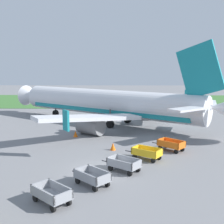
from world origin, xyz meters
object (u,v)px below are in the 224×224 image
object	(u,v)px
airplane	(111,104)
baggage_cart_second_in_row	(92,177)
baggage_cart_third_in_row	(124,164)
baggage_cart_fourth_in_row	(147,153)
baggage_cart_nearest	(51,194)
traffic_cone_near_plane	(75,134)
traffic_cone_mid_apron	(113,146)
baggage_cart_far_end	(171,145)

from	to	relation	value
airplane	baggage_cart_second_in_row	bearing A→B (deg)	-92.10
baggage_cart_third_in_row	baggage_cart_fourth_in_row	xyz separation A→B (m)	(2.11, 3.05, 0.00)
baggage_cart_second_in_row	baggage_cart_fourth_in_row	world-z (taller)	same
baggage_cart_nearest	baggage_cart_fourth_in_row	bearing A→B (deg)	52.42
traffic_cone_near_plane	traffic_cone_mid_apron	distance (m)	7.11
baggage_cart_third_in_row	baggage_cart_far_end	xyz separation A→B (m)	(4.80, 5.88, 0.00)
baggage_cart_far_end	traffic_cone_mid_apron	bearing A→B (deg)	179.00
traffic_cone_mid_apron	baggage_cart_fourth_in_row	bearing A→B (deg)	-43.60
baggage_cart_fourth_in_row	traffic_cone_near_plane	world-z (taller)	baggage_cart_fourth_in_row
airplane	traffic_cone_mid_apron	size ratio (longest dim) A/B	44.32
airplane	baggage_cart_second_in_row	xyz separation A→B (m)	(-0.81, -21.96, -2.45)
baggage_cart_far_end	traffic_cone_near_plane	bearing A→B (deg)	151.74
baggage_cart_fourth_in_row	baggage_cart_second_in_row	bearing A→B (deg)	-127.04
baggage_cart_second_in_row	baggage_cart_far_end	distance (m)	11.20
airplane	baggage_cart_far_end	xyz separation A→B (m)	(6.29, -13.29, -2.45)
baggage_cart_fourth_in_row	traffic_cone_mid_apron	xyz separation A→B (m)	(-3.08, 2.94, -0.23)
airplane	traffic_cone_mid_apron	bearing A→B (deg)	-87.77
baggage_cart_third_in_row	traffic_cone_near_plane	distance (m)	12.71
traffic_cone_mid_apron	airplane	bearing A→B (deg)	92.23
traffic_cone_near_plane	baggage_cart_third_in_row	bearing A→B (deg)	-64.18
airplane	baggage_cart_far_end	size ratio (longest dim) A/B	10.52
traffic_cone_mid_apron	baggage_cart_nearest	bearing A→B (deg)	-107.08
baggage_cart_far_end	baggage_cart_nearest	bearing A→B (deg)	-129.15
traffic_cone_mid_apron	baggage_cart_second_in_row	bearing A→B (deg)	-98.56
airplane	baggage_cart_third_in_row	world-z (taller)	airplane
baggage_cart_second_in_row	traffic_cone_mid_apron	world-z (taller)	baggage_cart_second_in_row
traffic_cone_near_plane	traffic_cone_mid_apron	world-z (taller)	traffic_cone_mid_apron
traffic_cone_near_plane	baggage_cart_fourth_in_row	bearing A→B (deg)	-47.67
traffic_cone_mid_apron	baggage_cart_far_end	bearing A→B (deg)	-1.00
baggage_cart_nearest	baggage_cart_third_in_row	bearing A→B (deg)	50.92
baggage_cart_far_end	traffic_cone_mid_apron	size ratio (longest dim) A/B	4.21
baggage_cart_third_in_row	baggage_cart_fourth_in_row	size ratio (longest dim) A/B	0.98
baggage_cart_fourth_in_row	traffic_cone_mid_apron	size ratio (longest dim) A/B	4.52
airplane	baggage_cart_nearest	bearing A→B (deg)	-97.00
baggage_cart_nearest	baggage_cart_third_in_row	xyz separation A→B (m)	(4.52, 5.57, 0.00)
baggage_cart_fourth_in_row	traffic_cone_near_plane	bearing A→B (deg)	132.33
baggage_cart_second_in_row	traffic_cone_near_plane	distance (m)	14.59
baggage_cart_fourth_in_row	airplane	bearing A→B (deg)	102.57
baggage_cart_second_in_row	baggage_cart_fourth_in_row	bearing A→B (deg)	52.96
airplane	baggage_cart_second_in_row	distance (m)	22.11
baggage_cart_nearest	traffic_cone_mid_apron	distance (m)	12.09
airplane	baggage_cart_second_in_row	size ratio (longest dim) A/B	10.77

